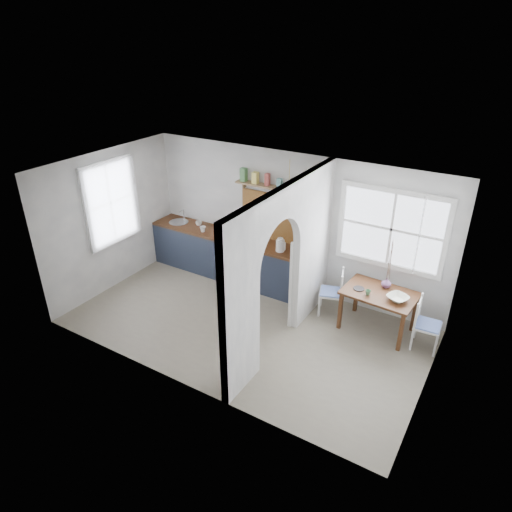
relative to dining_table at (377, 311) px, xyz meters
The scene contains 26 objects.
floor 2.19m from the dining_table, 150.61° to the right, with size 5.80×3.20×0.01m, color gray.
ceiling 3.12m from the dining_table, 150.61° to the right, with size 5.80×3.20×0.01m, color white.
walls 2.36m from the dining_table, 150.61° to the right, with size 5.81×3.21×2.60m.
partition 1.90m from the dining_table, 139.72° to the right, with size 0.12×3.20×2.60m.
kitchen_window 5.04m from the dining_table, 167.41° to the right, with size 0.10×1.16×1.50m, color white, non-canonical shape.
nook_window 1.34m from the dining_table, 99.72° to the left, with size 1.76×0.10×1.30m, color white, non-canonical shape.
counter 3.03m from the dining_table, behind, with size 3.50×0.60×0.90m.
sink 4.35m from the dining_table, behind, with size 0.40×0.40×0.02m, color silver.
backsplash 2.37m from the dining_table, 166.21° to the left, with size 1.65×0.03×0.90m, color olive.
shelf 2.70m from the dining_table, 168.43° to the left, with size 1.75×0.20×0.21m.
pendant_lamp 2.31m from the dining_table, behind, with size 0.26×0.26×0.16m, color silver.
utensil_rail 1.69m from the dining_table, behind, with size 0.02×0.02×0.50m, color silver.
dining_table is the anchor object (origin of this frame).
chair_left 0.85m from the dining_table, behind, with size 0.38×0.38×0.83m, color silver, non-canonical shape.
chair_right 0.81m from the dining_table, ahead, with size 0.39×0.39×0.85m, color silver, non-canonical shape.
kettle 2.02m from the dining_table, behind, with size 0.21×0.17×0.25m, color silver, non-canonical shape.
mug_a 3.65m from the dining_table, behind, with size 0.12×0.12×0.11m, color white.
mug_b 3.91m from the dining_table, behind, with size 0.12×0.12×0.10m, color silver.
knife_block 3.20m from the dining_table, behind, with size 0.09×0.13×0.21m, color black.
jar 3.07m from the dining_table, behind, with size 0.10×0.10×0.16m, color olive.
towel_magenta 1.31m from the dining_table, behind, with size 0.02×0.03×0.56m, color #A61F45.
towel_orange 1.31m from the dining_table, behind, with size 0.02×0.03×0.52m, color orange.
bowl 0.50m from the dining_table, 15.75° to the right, with size 0.31×0.31×0.08m, color white.
table_cup 0.45m from the dining_table, 131.11° to the right, with size 0.09×0.09×0.08m, color #44744C.
plate 0.49m from the dining_table, 167.23° to the right, with size 0.18×0.18×0.01m, color black.
vase 0.48m from the dining_table, 82.14° to the left, with size 0.16×0.16×0.16m, color #734B7B.
Camera 1 is at (3.41, -5.27, 4.53)m, focal length 32.00 mm.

